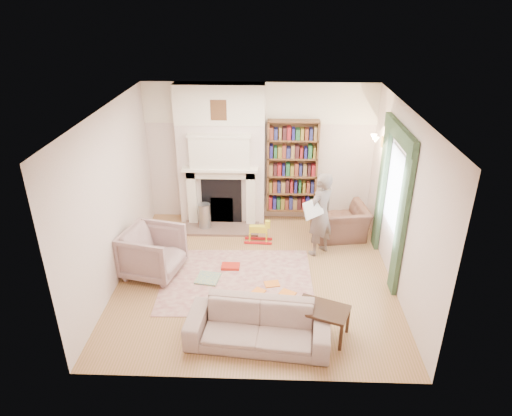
{
  "coord_description": "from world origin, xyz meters",
  "views": [
    {
      "loc": [
        0.24,
        -6.41,
        4.36
      ],
      "look_at": [
        0.0,
        0.25,
        1.15
      ],
      "focal_mm": 32.0,
      "sensor_mm": 36.0,
      "label": 1
    }
  ],
  "objects_px": {
    "sofa": "(258,325)",
    "man_reading": "(320,214)",
    "paraffin_heater": "(205,217)",
    "armchair_left": "(153,252)",
    "coffee_table": "(322,321)",
    "armchair_reading": "(340,222)",
    "bookcase": "(292,167)",
    "rocking_horse": "(258,231)"
  },
  "relations": [
    {
      "from": "sofa",
      "to": "man_reading",
      "type": "xyz_separation_m",
      "value": [
        1.02,
        2.38,
        0.5
      ]
    },
    {
      "from": "armchair_left",
      "to": "armchair_reading",
      "type": "bearing_deg",
      "value": -53.93
    },
    {
      "from": "sofa",
      "to": "coffee_table",
      "type": "relative_size",
      "value": 2.74
    },
    {
      "from": "bookcase",
      "to": "armchair_reading",
      "type": "height_order",
      "value": "bookcase"
    },
    {
      "from": "man_reading",
      "to": "coffee_table",
      "type": "bearing_deg",
      "value": 42.93
    },
    {
      "from": "sofa",
      "to": "paraffin_heater",
      "type": "height_order",
      "value": "sofa"
    },
    {
      "from": "armchair_left",
      "to": "bookcase",
      "type": "bearing_deg",
      "value": -35.09
    },
    {
      "from": "armchair_reading",
      "to": "man_reading",
      "type": "bearing_deg",
      "value": 44.19
    },
    {
      "from": "bookcase",
      "to": "coffee_table",
      "type": "bearing_deg",
      "value": -84.87
    },
    {
      "from": "armchair_reading",
      "to": "man_reading",
      "type": "relative_size",
      "value": 0.63
    },
    {
      "from": "man_reading",
      "to": "rocking_horse",
      "type": "distance_m",
      "value": 1.28
    },
    {
      "from": "paraffin_heater",
      "to": "rocking_horse",
      "type": "xyz_separation_m",
      "value": [
        1.08,
        -0.49,
        -0.04
      ]
    },
    {
      "from": "armchair_left",
      "to": "man_reading",
      "type": "height_order",
      "value": "man_reading"
    },
    {
      "from": "sofa",
      "to": "man_reading",
      "type": "height_order",
      "value": "man_reading"
    },
    {
      "from": "sofa",
      "to": "coffee_table",
      "type": "height_order",
      "value": "sofa"
    },
    {
      "from": "coffee_table",
      "to": "paraffin_heater",
      "type": "distance_m",
      "value": 3.65
    },
    {
      "from": "man_reading",
      "to": "armchair_left",
      "type": "bearing_deg",
      "value": -27.96
    },
    {
      "from": "coffee_table",
      "to": "paraffin_heater",
      "type": "xyz_separation_m",
      "value": [
        -2.04,
        3.03,
        0.05
      ]
    },
    {
      "from": "bookcase",
      "to": "coffee_table",
      "type": "xyz_separation_m",
      "value": [
        0.32,
        -3.52,
        -0.95
      ]
    },
    {
      "from": "armchair_reading",
      "to": "rocking_horse",
      "type": "height_order",
      "value": "armchair_reading"
    },
    {
      "from": "armchair_reading",
      "to": "paraffin_heater",
      "type": "relative_size",
      "value": 1.8
    },
    {
      "from": "armchair_reading",
      "to": "paraffin_heater",
      "type": "height_order",
      "value": "armchair_reading"
    },
    {
      "from": "man_reading",
      "to": "bookcase",
      "type": "bearing_deg",
      "value": -113.86
    },
    {
      "from": "rocking_horse",
      "to": "coffee_table",
      "type": "bearing_deg",
      "value": -67.51
    },
    {
      "from": "man_reading",
      "to": "coffee_table",
      "type": "xyz_separation_m",
      "value": [
        -0.15,
        -2.2,
        -0.56
      ]
    },
    {
      "from": "sofa",
      "to": "rocking_horse",
      "type": "bearing_deg",
      "value": 97.58
    },
    {
      "from": "armchair_reading",
      "to": "coffee_table",
      "type": "bearing_deg",
      "value": 69.02
    },
    {
      "from": "man_reading",
      "to": "coffee_table",
      "type": "relative_size",
      "value": 2.23
    },
    {
      "from": "armchair_left",
      "to": "rocking_horse",
      "type": "distance_m",
      "value": 2.05
    },
    {
      "from": "coffee_table",
      "to": "paraffin_heater",
      "type": "relative_size",
      "value": 1.27
    },
    {
      "from": "armchair_reading",
      "to": "paraffin_heater",
      "type": "xyz_separation_m",
      "value": [
        -2.64,
        0.23,
        -0.05
      ]
    },
    {
      "from": "paraffin_heater",
      "to": "rocking_horse",
      "type": "relative_size",
      "value": 1.05
    },
    {
      "from": "armchair_reading",
      "to": "armchair_left",
      "type": "xyz_separation_m",
      "value": [
        -3.27,
        -1.37,
        0.09
      ]
    },
    {
      "from": "armchair_left",
      "to": "man_reading",
      "type": "xyz_separation_m",
      "value": [
        2.82,
        0.77,
        0.37
      ]
    },
    {
      "from": "coffee_table",
      "to": "paraffin_heater",
      "type": "bearing_deg",
      "value": 145.71
    },
    {
      "from": "man_reading",
      "to": "paraffin_heater",
      "type": "distance_m",
      "value": 2.39
    },
    {
      "from": "bookcase",
      "to": "man_reading",
      "type": "relative_size",
      "value": 1.18
    },
    {
      "from": "bookcase",
      "to": "armchair_reading",
      "type": "distance_m",
      "value": 1.44
    },
    {
      "from": "bookcase",
      "to": "coffee_table",
      "type": "relative_size",
      "value": 2.64
    },
    {
      "from": "sofa",
      "to": "man_reading",
      "type": "distance_m",
      "value": 2.64
    },
    {
      "from": "armchair_left",
      "to": "sofa",
      "type": "distance_m",
      "value": 2.42
    },
    {
      "from": "bookcase",
      "to": "paraffin_heater",
      "type": "bearing_deg",
      "value": -164.12
    }
  ]
}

